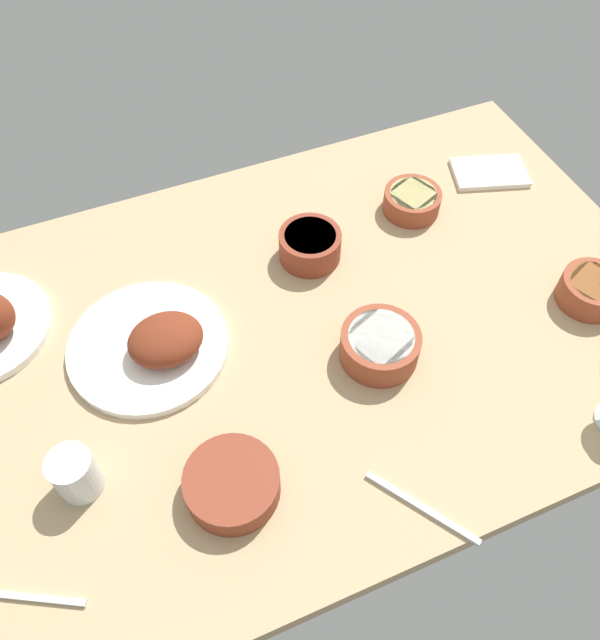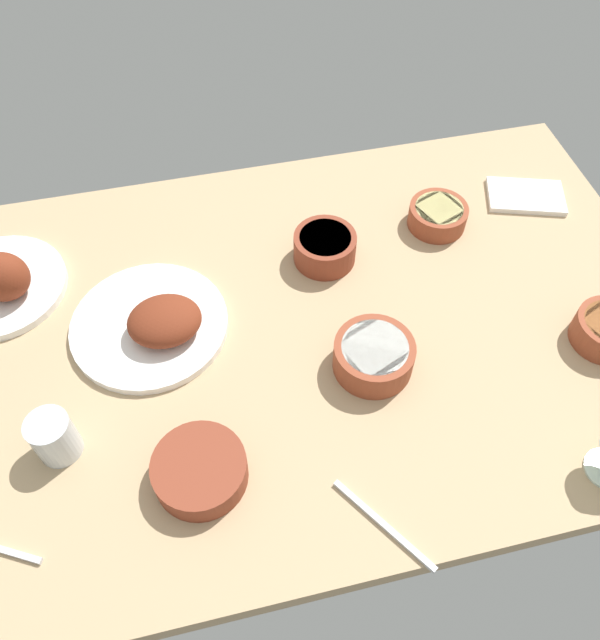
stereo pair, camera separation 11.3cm
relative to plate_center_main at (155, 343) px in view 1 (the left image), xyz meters
The scene contains 11 objects.
dining_table 26.00cm from the plate_center_main, 169.15° to the left, with size 140.00×90.00×4.00cm, color tan.
plate_center_main is the anchor object (origin of this frame).
bowl_potatoes 59.92cm from the plate_center_main, 166.28° to the right, with size 11.76×11.76×4.65cm.
bowl_pasta 29.54cm from the plate_center_main, 97.74° to the left, with size 14.48×14.48×4.70cm.
bowl_soup 79.39cm from the plate_center_main, 165.66° to the left, with size 11.56×11.56×5.41cm.
bowl_cream 38.82cm from the plate_center_main, 156.00° to the left, with size 13.75×13.75×5.88cm.
bowl_sauce 35.14cm from the plate_center_main, 162.99° to the right, with size 12.07×12.07×5.98cm.
water_tumbler 26.05cm from the plate_center_main, 49.13° to the left, with size 6.82×6.82×8.40cm, color silver.
folded_napkin 81.32cm from the plate_center_main, 167.76° to the right, with size 15.79×10.02×1.20cm, color white.
fork_loose 51.75cm from the plate_center_main, 124.07° to the left, with size 18.94×0.90×0.80cm, color silver.
spoon_loose 42.88cm from the plate_center_main, 50.07° to the left, with size 17.24×0.90×0.80cm, color silver.
Camera 1 is at (25.90, 62.01, 96.92)cm, focal length 35.57 mm.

